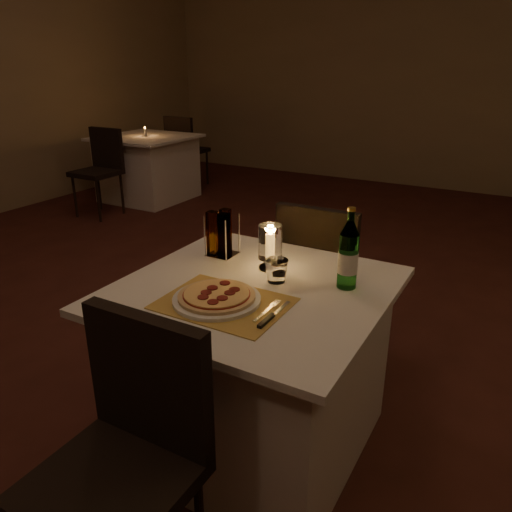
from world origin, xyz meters
The scene contains 18 objects.
floor centered at (0.00, 0.00, -0.01)m, with size 8.00×10.00×0.02m, color #4A1F17.
wall_back centered at (0.00, 5.01, 1.50)m, with size 8.00×0.02×3.00m, color #977E57.
main_table centered at (0.14, -0.19, 0.37)m, with size 1.00×1.00×0.74m.
chair_near centered at (0.14, -0.90, 0.55)m, with size 0.42×0.42×0.90m.
chair_far centered at (0.14, 0.53, 0.55)m, with size 0.42×0.42×0.90m.
placemat centered at (0.12, -0.37, 0.74)m, with size 0.45×0.34×0.00m, color gold.
plate centered at (0.09, -0.37, 0.75)m, with size 0.32×0.32×0.01m, color white.
pizza centered at (0.09, -0.37, 0.77)m, with size 0.28×0.28×0.02m.
fork centered at (0.29, -0.33, 0.75)m, with size 0.02×0.18×0.00m.
knife centered at (0.32, -0.39, 0.75)m, with size 0.02×0.22×0.01m.
tumbler centered at (0.20, -0.10, 0.79)m, with size 0.09×0.09×0.09m, color white, non-canonical shape.
water_bottle centered at (0.46, -0.01, 0.87)m, with size 0.08×0.08×0.32m.
hurricane_candle centered at (0.12, 0.00, 0.85)m, with size 0.10×0.10×0.19m.
cruet_caddy centered at (-0.14, 0.03, 0.84)m, with size 0.12×0.12×0.21m.
neighbor_table_left centered at (-2.98, 2.76, 0.37)m, with size 1.00×1.00×0.74m.
neighbor_chair_la centered at (-2.98, 2.05, 0.55)m, with size 0.42×0.42×0.90m.
neighbor_chair_lb centered at (-2.98, 3.48, 0.55)m, with size 0.42×0.42×0.90m.
neighbor_candle_left centered at (-2.98, 2.76, 0.79)m, with size 0.03×0.03×0.11m.
Camera 1 is at (1.01, -1.71, 1.55)m, focal length 35.00 mm.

